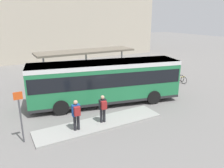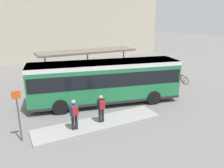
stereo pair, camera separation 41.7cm
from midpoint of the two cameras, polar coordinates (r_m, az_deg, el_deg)
ground_plane at (r=16.81m, az=-0.96°, el=-4.94°), size 120.00×120.00×0.00m
curb_island at (r=13.63m, az=-2.58°, el=-10.21°), size 7.96×1.80×0.12m
city_bus at (r=16.20m, az=-0.96°, el=1.18°), size 11.31×4.77×3.19m
pedestrian_waiting at (r=13.20m, az=-1.89°, el=-6.08°), size 0.44×0.47×1.74m
pedestrian_companion at (r=12.48m, az=-8.87°, el=-7.52°), size 0.45×0.47×1.81m
bicycle_yellow at (r=22.78m, az=18.22°, el=1.16°), size 0.48×1.74×0.75m
bicycle_blue at (r=23.51m, az=17.78°, el=1.63°), size 0.48×1.63×0.70m
bicycle_black at (r=24.01m, az=16.81°, el=2.08°), size 0.48×1.72×0.74m
station_shelter at (r=21.53m, az=-5.90°, el=8.29°), size 9.59×2.54×3.20m
potted_planter_near_shelter at (r=20.52m, az=-1.60°, el=1.28°), size 0.85×0.85×1.35m
potted_planter_far_side at (r=19.14m, az=-9.15°, el=-0.04°), size 1.02×1.02×1.43m
platform_sign at (r=12.16m, az=-22.32°, el=-7.28°), size 0.44×0.08×2.80m
station_building at (r=41.56m, az=-10.63°, el=19.87°), size 26.25×14.96×16.93m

